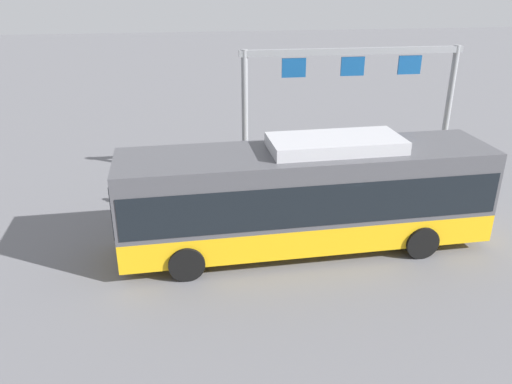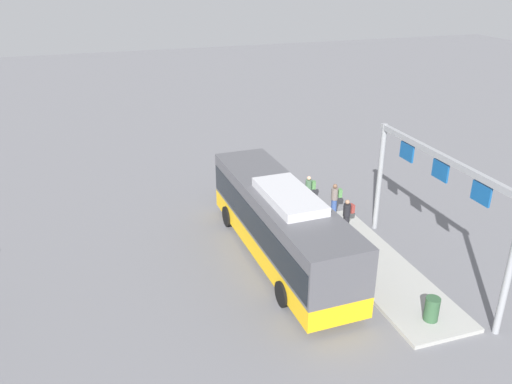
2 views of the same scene
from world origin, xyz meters
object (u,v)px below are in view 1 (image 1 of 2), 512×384
(person_waiting_near, at_px, (206,173))
(person_waiting_mid, at_px, (257,173))
(person_boarding, at_px, (158,186))
(trash_bin, at_px, (435,176))
(bus_main, at_px, (306,192))

(person_waiting_near, xyz_separation_m, person_waiting_mid, (-1.83, 0.28, 0.00))
(person_boarding, relative_size, trash_bin, 1.86)
(person_waiting_near, bearing_deg, person_boarding, -60.51)
(person_waiting_near, relative_size, trash_bin, 1.86)
(bus_main, relative_size, trash_bin, 12.18)
(bus_main, xyz_separation_m, person_boarding, (4.46, -3.31, -0.92))
(bus_main, distance_m, trash_bin, 6.95)
(person_waiting_mid, bearing_deg, trash_bin, 81.14)
(person_boarding, distance_m, person_waiting_mid, 3.55)
(person_boarding, xyz_separation_m, trash_bin, (-10.35, -0.17, -0.28))
(bus_main, height_order, trash_bin, bus_main)
(person_waiting_mid, bearing_deg, person_waiting_near, -105.99)
(person_boarding, relative_size, person_waiting_mid, 1.00)
(person_waiting_near, distance_m, person_waiting_mid, 1.85)
(bus_main, bearing_deg, person_waiting_near, -57.03)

